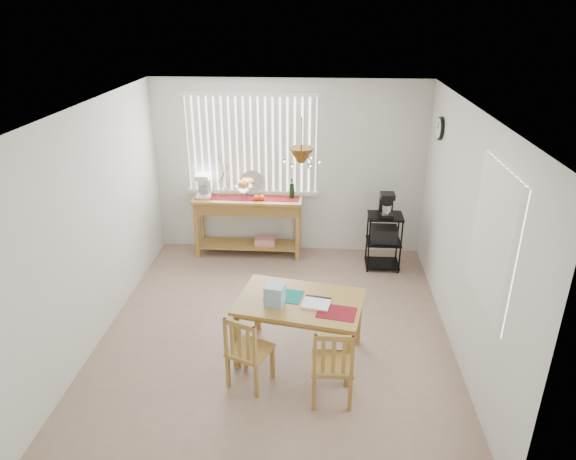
# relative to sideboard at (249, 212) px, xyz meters

# --- Properties ---
(ground) EXTENTS (4.00, 4.50, 0.01)m
(ground) POSITION_rel_sideboard_xyz_m (0.59, -2.00, -0.69)
(ground) COLOR #9F7F6C
(room_shell) EXTENTS (4.20, 4.70, 2.70)m
(room_shell) POSITION_rel_sideboard_xyz_m (0.59, -1.99, 1.01)
(room_shell) COLOR silver
(room_shell) RESTS_ON ground
(sideboard) EXTENTS (1.61, 0.45, 0.91)m
(sideboard) POSITION_rel_sideboard_xyz_m (0.00, 0.00, 0.00)
(sideboard) COLOR #A67D38
(sideboard) RESTS_ON ground
(sideboard_items) EXTENTS (1.53, 0.38, 0.69)m
(sideboard_items) POSITION_rel_sideboard_xyz_m (-0.28, 0.02, 0.37)
(sideboard_items) COLOR maroon
(sideboard_items) RESTS_ON sideboard
(wire_cart) EXTENTS (0.48, 0.39, 0.82)m
(wire_cart) POSITION_rel_sideboard_xyz_m (1.99, -0.32, -0.19)
(wire_cart) COLOR black
(wire_cart) RESTS_ON ground
(cart_items) EXTENTS (0.19, 0.23, 0.34)m
(cart_items) POSITION_rel_sideboard_xyz_m (1.99, -0.31, 0.29)
(cart_items) COLOR black
(cart_items) RESTS_ON wire_cart
(dining_table) EXTENTS (1.42, 1.06, 0.69)m
(dining_table) POSITION_rel_sideboard_xyz_m (0.88, -2.45, -0.07)
(dining_table) COLOR #A67D38
(dining_table) RESTS_ON ground
(table_items) EXTENTS (0.98, 0.64, 0.22)m
(table_items) POSITION_rel_sideboard_xyz_m (0.74, -2.53, 0.09)
(table_items) COLOR #157872
(table_items) RESTS_ON dining_table
(chair_left) EXTENTS (0.50, 0.50, 0.82)m
(chair_left) POSITION_rel_sideboard_xyz_m (0.40, -2.97, -0.28)
(chair_left) COLOR #A67D38
(chair_left) RESTS_ON ground
(chair_right) EXTENTS (0.40, 0.40, 0.85)m
(chair_right) POSITION_rel_sideboard_xyz_m (1.22, -3.14, -0.26)
(chair_right) COLOR #A67D38
(chair_right) RESTS_ON ground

